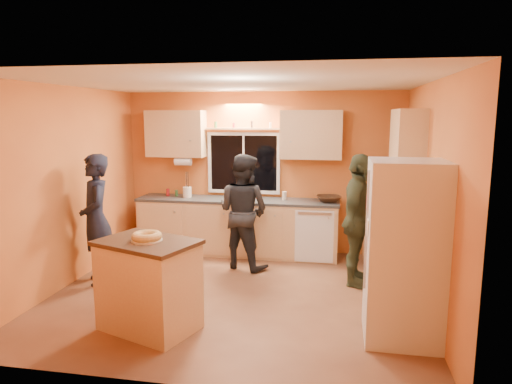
% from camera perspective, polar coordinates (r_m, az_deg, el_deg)
% --- Properties ---
extents(ground, '(4.50, 4.50, 0.00)m').
position_cam_1_polar(ground, '(5.88, -2.59, -12.64)').
color(ground, brown).
rests_on(ground, ground).
extents(room_shell, '(4.54, 4.04, 2.61)m').
position_cam_1_polar(room_shell, '(5.86, -0.66, 3.65)').
color(room_shell, orange).
rests_on(room_shell, ground).
extents(back_counter, '(4.23, 0.62, 0.90)m').
position_cam_1_polar(back_counter, '(7.33, 0.45, -4.42)').
color(back_counter, tan).
rests_on(back_counter, ground).
extents(right_counter, '(0.62, 1.84, 0.90)m').
position_cam_1_polar(right_counter, '(6.11, 16.78, -7.69)').
color(right_counter, tan).
rests_on(right_counter, ground).
extents(refrigerator, '(0.72, 0.70, 1.80)m').
position_cam_1_polar(refrigerator, '(4.74, 18.04, -7.09)').
color(refrigerator, silver).
rests_on(refrigerator, ground).
extents(island, '(1.16, 0.97, 0.96)m').
position_cam_1_polar(island, '(4.96, -13.26, -11.18)').
color(island, tan).
rests_on(island, ground).
extents(bundt_pastry, '(0.31, 0.31, 0.09)m').
position_cam_1_polar(bundt_pastry, '(4.81, -13.50, -5.41)').
color(bundt_pastry, tan).
rests_on(bundt_pastry, island).
extents(person_left, '(0.70, 0.75, 1.73)m').
position_cam_1_polar(person_left, '(6.39, -19.34, -3.25)').
color(person_left, black).
rests_on(person_left, ground).
extents(person_center, '(0.99, 0.89, 1.68)m').
position_cam_1_polar(person_center, '(6.65, -1.61, -2.44)').
color(person_center, black).
rests_on(person_center, ground).
extents(person_right, '(0.63, 1.09, 1.74)m').
position_cam_1_polar(person_right, '(6.09, 12.62, -3.49)').
color(person_right, '#333B26').
rests_on(person_right, ground).
extents(mixing_bowl, '(0.44, 0.44, 0.09)m').
position_cam_1_polar(mixing_bowl, '(7.14, 9.10, -0.85)').
color(mixing_bowl, black).
rests_on(mixing_bowl, back_counter).
extents(utensil_crock, '(0.14, 0.14, 0.17)m').
position_cam_1_polar(utensil_crock, '(7.52, -8.60, -0.01)').
color(utensil_crock, beige).
rests_on(utensil_crock, back_counter).
extents(potted_plant, '(0.30, 0.27, 0.28)m').
position_cam_1_polar(potted_plant, '(5.24, 17.12, -3.91)').
color(potted_plant, gray).
rests_on(potted_plant, right_counter).
extents(red_box, '(0.17, 0.13, 0.07)m').
position_cam_1_polar(red_box, '(6.45, 16.84, -2.36)').
color(red_box, '#AE1A1C').
rests_on(red_box, right_counter).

